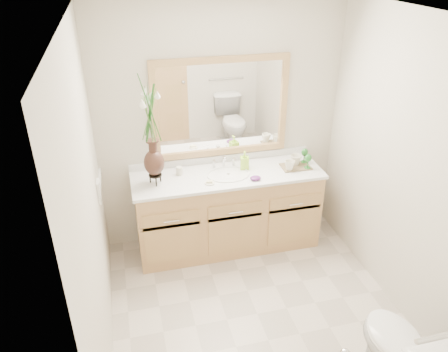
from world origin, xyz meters
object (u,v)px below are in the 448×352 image
object	(u,v)px
flower_vase	(151,121)
tray	(296,167)
tumbler	(179,171)
soap_bottle	(245,161)

from	to	relation	value
flower_vase	tray	size ratio (longest dim) A/B	3.14
tumbler	tray	xyz separation A→B (m)	(1.14, -0.13, -0.03)
flower_vase	soap_bottle	xyz separation A→B (m)	(0.88, 0.09, -0.53)
soap_bottle	tray	distance (m)	0.51
tray	tumbler	bearing A→B (deg)	174.21
flower_vase	tumbler	xyz separation A→B (m)	(0.24, 0.12, -0.57)
flower_vase	tumbler	size ratio (longest dim) A/B	11.22
flower_vase	tray	xyz separation A→B (m)	(1.38, -0.01, -0.60)
tray	soap_bottle	bearing A→B (deg)	169.50
soap_bottle	tray	bearing A→B (deg)	1.48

